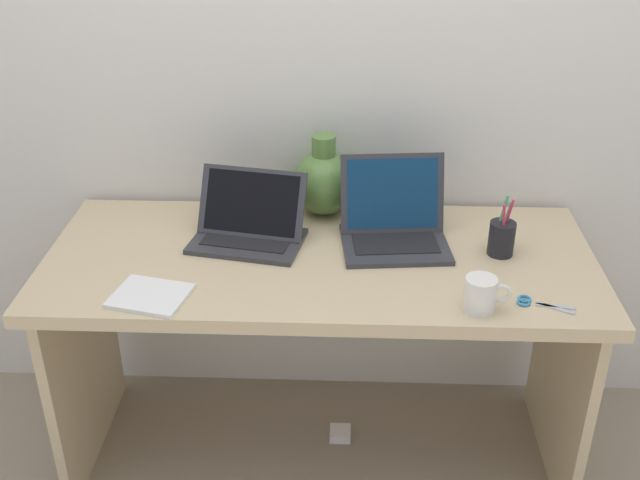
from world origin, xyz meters
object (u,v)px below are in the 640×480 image
coffee_mug (481,294)px  pen_cup (502,237)px  laptop_right (394,220)px  green_vase (324,181)px  notebook_stack (150,296)px  power_brick (340,433)px  laptop_left (249,223)px  scissors (535,303)px

coffee_mug → pen_cup: (0.10, 0.29, 0.01)m
laptop_right → coffee_mug: (0.20, -0.37, -0.02)m
green_vase → notebook_stack: (-0.43, -0.52, -0.10)m
coffee_mug → power_brick: (-0.35, 0.33, -0.78)m
laptop_right → notebook_stack: size_ratio=1.72×
coffee_mug → notebook_stack: bearing=178.4°
pen_cup → power_brick: (-0.45, 0.03, -0.78)m
laptop_left → scissors: (0.77, -0.32, -0.05)m
notebook_stack → coffee_mug: size_ratio=1.59×
laptop_left → pen_cup: (0.73, -0.06, -0.00)m
green_vase → coffee_mug: bearing=-52.5°
laptop_left → scissors: size_ratio=2.40×
green_vase → notebook_stack: size_ratio=1.35×
laptop_left → power_brick: laptop_left is taller
laptop_left → notebook_stack: 0.40m
power_brick → laptop_right: bearing=15.2°
notebook_stack → scissors: 0.99m
green_vase → scissors: size_ratio=1.75×
laptop_right → coffee_mug: size_ratio=2.75×
laptop_right → coffee_mug: laptop_right is taller
laptop_left → laptop_right: bearing=2.0°
laptop_right → power_brick: size_ratio=4.67×
laptop_right → notebook_stack: bearing=-152.0°
laptop_left → laptop_right: size_ratio=1.08×
scissors → pen_cup: bearing=100.3°
laptop_right → pen_cup: size_ratio=1.86×
laptop_right → scissors: size_ratio=2.23×
green_vase → power_brick: bearing=-73.0°
coffee_mug → scissors: size_ratio=0.81×
notebook_stack → scissors: bearing=0.5°
coffee_mug → scissors: bearing=12.6°
laptop_left → notebook_stack: (-0.22, -0.33, -0.05)m
notebook_stack → scissors: size_ratio=1.29×
laptop_right → pen_cup: laptop_right is taller
pen_cup → scissors: pen_cup is taller
laptop_left → coffee_mug: (0.63, -0.35, -0.01)m
laptop_right → notebook_stack: 0.73m
laptop_right → pen_cup: (0.30, -0.07, -0.01)m
green_vase → scissors: 0.77m
notebook_stack → pen_cup: (0.95, 0.27, 0.05)m
notebook_stack → coffee_mug: (0.85, -0.02, 0.04)m
coffee_mug → power_brick: 0.91m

